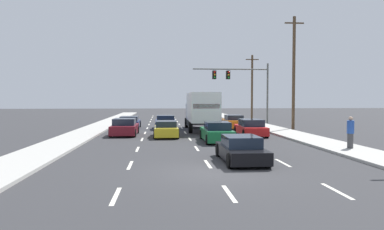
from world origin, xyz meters
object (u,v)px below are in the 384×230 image
(car_maroon, at_px, (125,128))
(car_black, at_px, (241,150))
(car_blue, at_px, (166,123))
(traffic_signal_mast, at_px, (237,80))
(box_truck, at_px, (201,109))
(utility_pole_mid, at_px, (294,72))
(pedestrian_mid_block, at_px, (350,132))
(car_green, at_px, (217,133))
(utility_pole_far, at_px, (252,87))
(car_navy, at_px, (130,123))
(car_orange, at_px, (234,122))
(car_red, at_px, (251,128))
(car_yellow, at_px, (166,129))

(car_maroon, relative_size, car_black, 1.00)
(car_blue, height_order, traffic_signal_mast, traffic_signal_mast)
(traffic_signal_mast, bearing_deg, car_black, -101.51)
(car_black, bearing_deg, car_maroon, 117.41)
(car_maroon, xyz_separation_m, box_truck, (6.48, 3.58, 1.37))
(utility_pole_mid, bearing_deg, traffic_signal_mast, 116.22)
(pedestrian_mid_block, bearing_deg, box_truck, 117.38)
(car_black, bearing_deg, car_green, 89.47)
(utility_pole_far, bearing_deg, box_truck, -118.47)
(car_navy, relative_size, utility_pole_mid, 0.40)
(car_blue, height_order, box_truck, box_truck)
(car_maroon, relative_size, car_green, 0.94)
(car_navy, xyz_separation_m, pedestrian_mid_block, (13.53, -16.39, 0.46))
(car_green, distance_m, pedestrian_mid_block, 8.31)
(box_truck, xyz_separation_m, car_green, (0.11, -8.39, -1.37))
(car_green, height_order, car_orange, car_green)
(car_maroon, height_order, car_red, car_maroon)
(car_green, relative_size, utility_pole_mid, 0.43)
(utility_pole_mid, bearing_deg, car_blue, 169.93)
(car_red, xyz_separation_m, utility_pole_mid, (5.25, 4.89, 4.77))
(car_black, bearing_deg, box_truck, 90.15)
(car_orange, bearing_deg, car_navy, 176.49)
(car_yellow, bearing_deg, car_red, 3.40)
(car_maroon, bearing_deg, utility_pole_mid, 14.22)
(car_yellow, height_order, car_black, car_yellow)
(car_green, xyz_separation_m, utility_pole_far, (8.69, 24.63, 3.94))
(car_navy, height_order, car_green, car_green)
(pedestrian_mid_block, bearing_deg, utility_pole_mid, 82.46)
(box_truck, bearing_deg, car_orange, 36.00)
(car_navy, relative_size, box_truck, 0.47)
(car_navy, xyz_separation_m, car_blue, (3.49, -0.81, 0.04))
(box_truck, relative_size, utility_pole_mid, 0.86)
(car_yellow, bearing_deg, car_navy, 112.83)
(car_black, relative_size, car_red, 0.93)
(car_maroon, xyz_separation_m, utility_pole_mid, (15.12, 3.83, 4.75))
(box_truck, height_order, car_orange, box_truck)
(car_maroon, distance_m, traffic_signal_mast, 16.71)
(car_blue, height_order, car_red, car_blue)
(traffic_signal_mast, bearing_deg, utility_pole_mid, -63.78)
(car_orange, xyz_separation_m, pedestrian_mid_block, (3.38, -15.77, 0.42))
(traffic_signal_mast, xyz_separation_m, utility_pole_mid, (3.72, -7.56, 0.32))
(car_navy, xyz_separation_m, car_orange, (10.16, -0.62, 0.04))
(car_maroon, bearing_deg, car_orange, 31.55)
(car_navy, bearing_deg, utility_pole_mid, -10.74)
(car_green, height_order, pedestrian_mid_block, pedestrian_mid_block)
(car_black, bearing_deg, car_yellow, 106.40)
(car_red, height_order, utility_pole_far, utility_pole_far)
(car_green, distance_m, car_black, 7.76)
(car_navy, relative_size, pedestrian_mid_block, 2.39)
(car_yellow, bearing_deg, car_green, -45.10)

